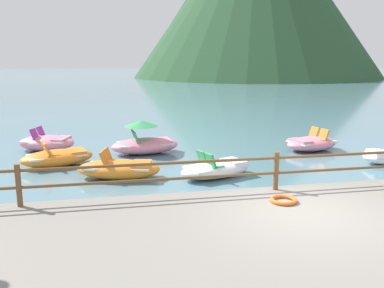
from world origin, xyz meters
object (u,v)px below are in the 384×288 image
(pedal_boat_0, at_px, (145,142))
(pedal_boat_3, at_px, (216,168))
(pedal_boat_1, at_px, (119,169))
(pedal_boat_6, at_px, (311,143))
(life_ring, at_px, (284,200))
(pedal_boat_4, at_px, (58,157))
(pedal_boat_2, at_px, (47,142))

(pedal_boat_0, height_order, pedal_boat_3, pedal_boat_0)
(pedal_boat_1, relative_size, pedal_boat_6, 1.11)
(life_ring, bearing_deg, pedal_boat_0, 109.29)
(life_ring, distance_m, pedal_boat_6, 7.56)
(pedal_boat_1, xyz_separation_m, pedal_boat_3, (2.93, -0.42, -0.04))
(pedal_boat_0, bearing_deg, pedal_boat_4, -157.62)
(pedal_boat_2, bearing_deg, pedal_boat_1, -59.12)
(pedal_boat_2, relative_size, pedal_boat_4, 0.94)
(pedal_boat_4, distance_m, pedal_boat_6, 9.57)
(life_ring, bearing_deg, pedal_boat_4, 133.26)
(pedal_boat_1, distance_m, pedal_boat_3, 2.96)
(life_ring, relative_size, pedal_boat_3, 0.23)
(pedal_boat_2, bearing_deg, pedal_boat_3, -41.22)
(pedal_boat_3, xyz_separation_m, pedal_boat_6, (4.63, 2.85, 0.02))
(life_ring, xyz_separation_m, pedal_boat_4, (-5.56, 5.91, -0.15))
(life_ring, distance_m, pedal_boat_4, 8.12)
(life_ring, bearing_deg, pedal_boat_6, 58.11)
(life_ring, relative_size, pedal_boat_1, 0.22)
(life_ring, relative_size, pedal_boat_6, 0.25)
(pedal_boat_1, bearing_deg, pedal_boat_3, -8.24)
(pedal_boat_3, height_order, pedal_boat_6, pedal_boat_6)
(pedal_boat_2, height_order, pedal_boat_6, pedal_boat_2)
(pedal_boat_6, bearing_deg, life_ring, -121.89)
(pedal_boat_6, bearing_deg, pedal_boat_4, -176.97)
(pedal_boat_3, bearing_deg, pedal_boat_0, 117.52)
(pedal_boat_6, bearing_deg, pedal_boat_2, 168.54)
(pedal_boat_2, bearing_deg, pedal_boat_0, -19.47)
(pedal_boat_0, height_order, pedal_boat_4, pedal_boat_0)
(life_ring, bearing_deg, pedal_boat_2, 126.37)
(pedal_boat_2, xyz_separation_m, pedal_boat_6, (10.25, -2.08, -0.03))
(life_ring, height_order, pedal_boat_4, pedal_boat_4)
(pedal_boat_3, relative_size, pedal_boat_4, 1.00)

